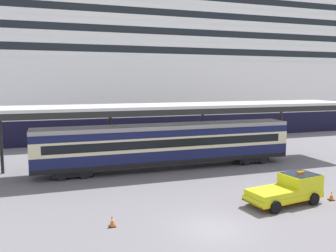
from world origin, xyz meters
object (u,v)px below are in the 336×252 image
(train_carriage, at_px, (168,144))
(traffic_cone_mid, at_px, (112,221))
(cruise_ship, at_px, (70,58))
(service_truck, at_px, (290,188))
(traffic_cone_near, at_px, (331,196))

(train_carriage, distance_m, traffic_cone_mid, 13.61)
(train_carriage, bearing_deg, cruise_ship, 102.25)
(service_truck, distance_m, traffic_cone_mid, 11.76)
(service_truck, xyz_separation_m, traffic_cone_mid, (-11.74, -0.16, -0.66))
(cruise_ship, relative_size, service_truck, 30.13)
(cruise_ship, height_order, train_carriage, cruise_ship)
(traffic_cone_near, bearing_deg, traffic_cone_mid, 178.96)
(service_truck, bearing_deg, traffic_cone_near, -7.94)
(traffic_cone_near, distance_m, traffic_cone_mid, 14.82)
(cruise_ship, height_order, service_truck, cruise_ship)
(cruise_ship, relative_size, train_carriage, 6.93)
(traffic_cone_near, bearing_deg, train_carriage, 123.55)
(train_carriage, distance_m, service_truck, 12.35)
(cruise_ship, relative_size, traffic_cone_mid, 244.31)
(train_carriage, height_order, service_truck, train_carriage)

